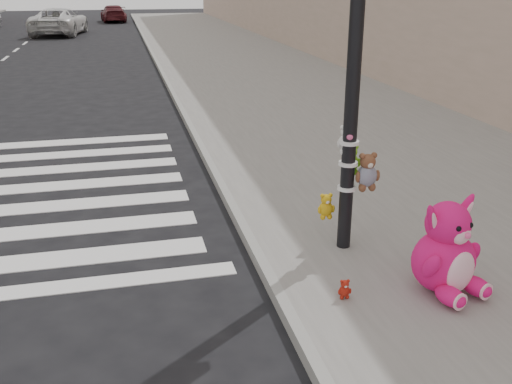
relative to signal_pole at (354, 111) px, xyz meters
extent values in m
cube|color=slate|center=(2.37, 8.19, -1.72)|extent=(7.00, 80.00, 0.14)
cube|color=gray|center=(-1.08, 8.19, -1.72)|extent=(0.12, 80.00, 0.15)
cylinder|color=black|center=(-0.03, -0.01, 0.35)|extent=(0.16, 0.16, 4.00)
cylinder|color=white|center=(-0.03, -0.01, -0.90)|extent=(0.22, 0.22, 0.04)
cylinder|color=white|center=(-0.03, -0.01, -0.60)|extent=(0.22, 0.22, 0.04)
cylinder|color=white|center=(-0.03, -0.01, -0.35)|extent=(0.22, 0.22, 0.04)
ellipsoid|color=#EA136E|center=(0.48, -1.54, -1.56)|extent=(0.31, 0.40, 0.19)
ellipsoid|color=#EA136E|center=(0.83, -1.43, -1.56)|extent=(0.31, 0.40, 0.19)
ellipsoid|color=#EA136E|center=(0.57, -1.21, -1.32)|extent=(0.80, 0.74, 0.67)
ellipsoid|color=#F9BFD1|center=(0.64, -1.42, -1.34)|extent=(0.39, 0.23, 0.44)
sphere|color=#EA136E|center=(0.57, -1.21, -0.91)|extent=(0.57, 0.57, 0.46)
ellipsoid|color=#EA136E|center=(0.36, -1.25, -0.84)|extent=(0.33, 0.18, 0.46)
ellipsoid|color=#EA136E|center=(0.76, -1.12, -0.84)|extent=(0.33, 0.18, 0.46)
imported|color=silver|center=(-5.71, 30.50, -1.04)|extent=(3.25, 5.75, 1.51)
imported|color=#50171C|center=(-2.63, 40.39, -1.19)|extent=(2.03, 4.31, 1.22)
camera|label=1|loc=(-2.50, -5.83, 1.40)|focal=40.00mm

